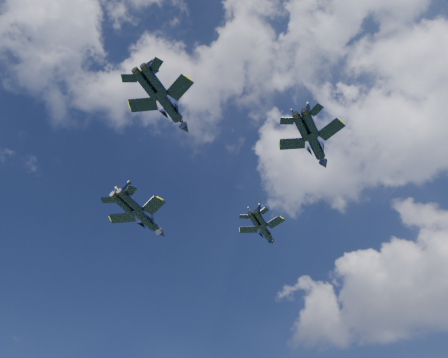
% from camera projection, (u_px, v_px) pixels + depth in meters
% --- Properties ---
extents(jet_lead, '(10.39, 13.77, 3.25)m').
position_uv_depth(jet_lead, '(265.00, 231.00, 97.11)').
color(jet_lead, black).
extents(jet_left, '(13.65, 17.69, 4.21)m').
position_uv_depth(jet_left, '(146.00, 219.00, 91.80)').
color(jet_left, black).
extents(jet_right, '(12.26, 16.09, 3.80)m').
position_uv_depth(jet_right, '(316.00, 146.00, 79.74)').
color(jet_right, black).
extents(jet_slot, '(11.84, 15.46, 3.66)m').
position_uv_depth(jet_slot, '(169.00, 107.00, 71.32)').
color(jet_slot, black).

